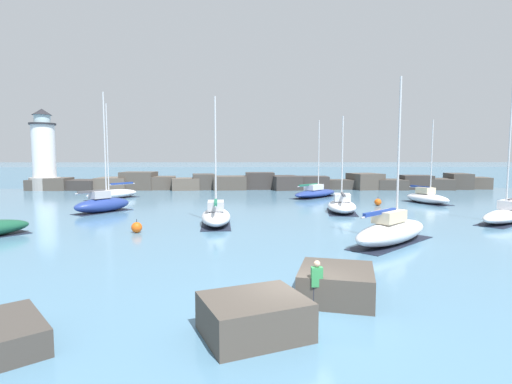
% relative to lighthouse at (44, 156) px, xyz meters
% --- Properties ---
extents(ground_plane, '(600.00, 600.00, 0.00)m').
position_rel_lighthouse_xyz_m(ground_plane, '(30.99, -46.66, -4.95)').
color(ground_plane, teal).
extents(open_sea_beyond, '(400.00, 116.00, 0.01)m').
position_rel_lighthouse_xyz_m(open_sea_beyond, '(30.99, 60.21, -4.95)').
color(open_sea_beyond, teal).
rests_on(open_sea_beyond, ground).
extents(breakwater_jetty, '(68.16, 6.38, 2.59)m').
position_rel_lighthouse_xyz_m(breakwater_jetty, '(31.48, 0.40, -3.97)').
color(breakwater_jetty, '#423D38').
rests_on(breakwater_jetty, ground).
extents(lighthouse, '(4.23, 4.23, 11.67)m').
position_rel_lighthouse_xyz_m(lighthouse, '(0.00, 0.00, 0.00)').
color(lighthouse, gray).
rests_on(lighthouse, ground).
extents(foreground_rocks, '(13.07, 7.11, 1.06)m').
position_rel_lighthouse_xyz_m(foreground_rocks, '(28.24, -47.30, -4.49)').
color(foreground_rocks, '#423D38').
rests_on(foreground_rocks, ground).
extents(sailboat_moored_0, '(2.50, 6.37, 9.21)m').
position_rel_lighthouse_xyz_m(sailboat_moored_0, '(27.15, -29.89, -4.31)').
color(sailboat_moored_0, white).
rests_on(sailboat_moored_0, ground).
extents(sailboat_moored_1, '(7.53, 6.51, 10.88)m').
position_rel_lighthouse_xyz_m(sailboat_moored_1, '(49.08, -29.33, -4.34)').
color(sailboat_moored_1, white).
rests_on(sailboat_moored_1, ground).
extents(sailboat_moored_2, '(7.05, 7.30, 9.16)m').
position_rel_lighthouse_xyz_m(sailboat_moored_2, '(37.57, -11.30, -4.39)').
color(sailboat_moored_2, navy).
rests_on(sailboat_moored_2, ground).
extents(sailboat_moored_3, '(5.41, 6.37, 10.79)m').
position_rel_lighthouse_xyz_m(sailboat_moored_3, '(13.85, -12.28, -4.38)').
color(sailboat_moored_3, white).
rests_on(sailboat_moored_3, ground).
extents(sailboat_moored_5, '(4.66, 5.41, 10.46)m').
position_rel_lighthouse_xyz_m(sailboat_moored_5, '(16.70, -23.51, -4.21)').
color(sailboat_moored_5, navy).
rests_on(sailboat_moored_5, ground).
extents(sailboat_moored_6, '(3.87, 5.85, 8.59)m').
position_rel_lighthouse_xyz_m(sailboat_moored_6, '(48.18, -17.59, -4.34)').
color(sailboat_moored_6, silver).
rests_on(sailboat_moored_6, ground).
extents(sailboat_moored_7, '(3.24, 5.75, 8.37)m').
position_rel_lighthouse_xyz_m(sailboat_moored_7, '(37.70, -24.09, -4.34)').
color(sailboat_moored_7, white).
rests_on(sailboat_moored_7, ground).
extents(sailboat_moored_8, '(6.46, 6.22, 9.34)m').
position_rel_lighthouse_xyz_m(sailboat_moored_8, '(37.57, -36.54, -4.23)').
color(sailboat_moored_8, silver).
rests_on(sailboat_moored_8, ground).
extents(mooring_buoy_orange_near, '(0.68, 0.68, 0.88)m').
position_rel_lighthouse_xyz_m(mooring_buoy_orange_near, '(42.46, -19.37, -4.61)').
color(mooring_buoy_orange_near, '#EA5914').
rests_on(mooring_buoy_orange_near, ground).
extents(mooring_buoy_far_side, '(0.69, 0.69, 0.89)m').
position_rel_lighthouse_xyz_m(mooring_buoy_far_side, '(22.30, -33.06, -4.61)').
color(mooring_buoy_far_side, '#EA5914').
rests_on(mooring_buoy_far_side, ground).
extents(person_on_rocks, '(0.36, 0.22, 1.63)m').
position_rel_lighthouse_xyz_m(person_on_rocks, '(31.62, -46.23, -4.05)').
color(person_on_rocks, '#282833').
rests_on(person_on_rocks, ground).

